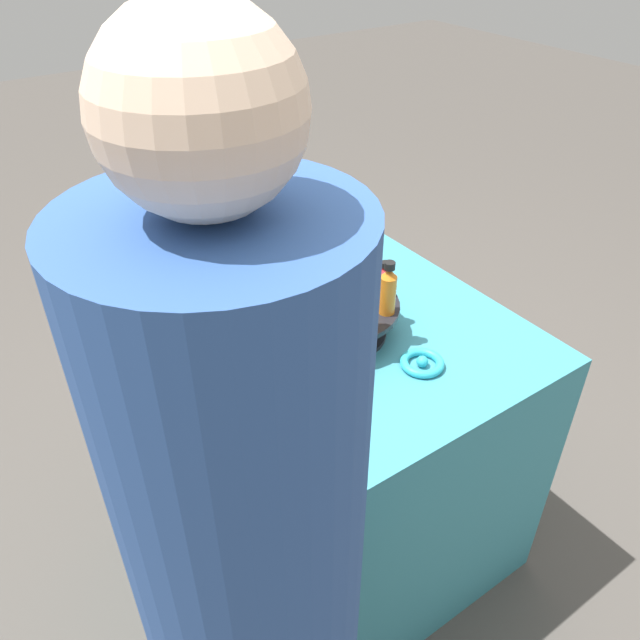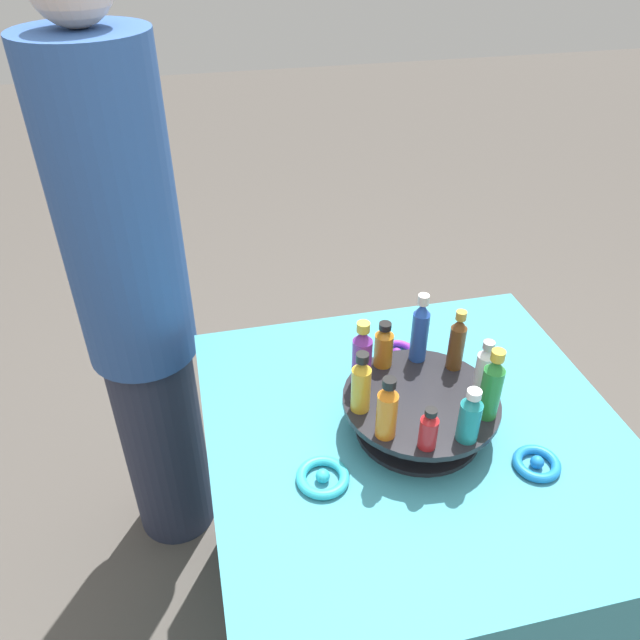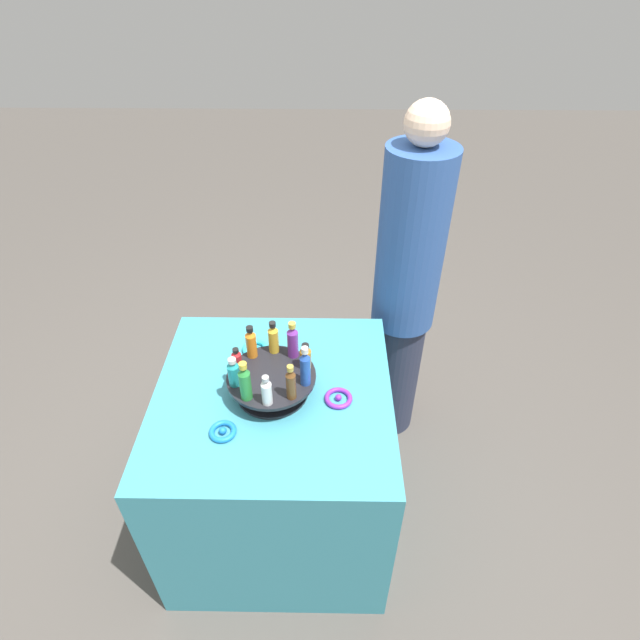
{
  "view_description": "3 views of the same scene",
  "coord_description": "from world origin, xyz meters",
  "px_view_note": "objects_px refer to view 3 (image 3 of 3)",
  "views": [
    {
      "loc": [
        -0.69,
        -0.95,
        1.63
      ],
      "look_at": [
        -0.14,
        -0.15,
        0.94
      ],
      "focal_mm": 35.0,
      "sensor_mm": 36.0,
      "label": 1
    },
    {
      "loc": [
        0.81,
        -0.38,
        1.64
      ],
      "look_at": [
        -0.15,
        -0.16,
        0.94
      ],
      "focal_mm": 35.0,
      "sensor_mm": 36.0,
      "label": 2
    },
    {
      "loc": [
        -0.18,
        1.18,
        2.02
      ],
      "look_at": [
        -0.16,
        -0.17,
        0.94
      ],
      "focal_mm": 28.0,
      "sensor_mm": 36.0,
      "label": 3
    }
  ],
  "objects_px": {
    "ribbon_bow_teal": "(255,349)",
    "bottle_orange": "(251,343)",
    "bottle_green": "(245,382)",
    "bottle_clear": "(268,391)",
    "ribbon_bow_blue": "(223,431)",
    "person_figure": "(405,293)",
    "bottle_teal": "(234,373)",
    "bottle_red": "(237,359)",
    "display_stand": "(272,383)",
    "bottle_blue": "(305,367)",
    "bottle_amber": "(306,357)",
    "ribbon_bow_purple": "(338,398)",
    "bottle_brown": "(291,383)",
    "bottle_purple": "(293,341)",
    "bottle_gold": "(272,338)"
  },
  "relations": [
    {
      "from": "bottle_clear",
      "to": "bottle_green",
      "type": "height_order",
      "value": "bottle_green"
    },
    {
      "from": "bottle_gold",
      "to": "bottle_green",
      "type": "distance_m",
      "value": 0.23
    },
    {
      "from": "bottle_clear",
      "to": "ribbon_bow_purple",
      "type": "height_order",
      "value": "bottle_clear"
    },
    {
      "from": "display_stand",
      "to": "bottle_teal",
      "type": "height_order",
      "value": "bottle_teal"
    },
    {
      "from": "bottle_green",
      "to": "ribbon_bow_teal",
      "type": "height_order",
      "value": "bottle_green"
    },
    {
      "from": "display_stand",
      "to": "bottle_brown",
      "type": "xyz_separation_m",
      "value": [
        -0.07,
        0.1,
        0.1
      ]
    },
    {
      "from": "bottle_orange",
      "to": "bottle_red",
      "type": "height_order",
      "value": "bottle_orange"
    },
    {
      "from": "display_stand",
      "to": "ribbon_bow_purple",
      "type": "bearing_deg",
      "value": 171.8
    },
    {
      "from": "bottle_green",
      "to": "person_figure",
      "type": "relative_size",
      "value": 0.09
    },
    {
      "from": "display_stand",
      "to": "ribbon_bow_purple",
      "type": "height_order",
      "value": "display_stand"
    },
    {
      "from": "display_stand",
      "to": "bottle_gold",
      "type": "bearing_deg",
      "value": -88.3
    },
    {
      "from": "bottle_orange",
      "to": "bottle_teal",
      "type": "xyz_separation_m",
      "value": [
        0.04,
        0.14,
        -0.01
      ]
    },
    {
      "from": "bottle_blue",
      "to": "bottle_purple",
      "type": "xyz_separation_m",
      "value": [
        0.05,
        -0.13,
        -0.0
      ]
    },
    {
      "from": "bottle_gold",
      "to": "bottle_red",
      "type": "distance_m",
      "value": 0.14
    },
    {
      "from": "bottle_teal",
      "to": "person_figure",
      "type": "bearing_deg",
      "value": -137.24
    },
    {
      "from": "bottle_amber",
      "to": "ribbon_bow_teal",
      "type": "relative_size",
      "value": 1.04
    },
    {
      "from": "bottle_brown",
      "to": "ribbon_bow_blue",
      "type": "distance_m",
      "value": 0.27
    },
    {
      "from": "bottle_green",
      "to": "ribbon_bow_teal",
      "type": "xyz_separation_m",
      "value": [
        0.02,
        -0.31,
        -0.14
      ]
    },
    {
      "from": "display_stand",
      "to": "bottle_clear",
      "type": "relative_size",
      "value": 2.66
    },
    {
      "from": "bottle_orange",
      "to": "bottle_teal",
      "type": "distance_m",
      "value": 0.14
    },
    {
      "from": "bottle_brown",
      "to": "bottle_gold",
      "type": "bearing_deg",
      "value": -70.3
    },
    {
      "from": "bottle_red",
      "to": "ribbon_bow_blue",
      "type": "distance_m",
      "value": 0.24
    },
    {
      "from": "ribbon_bow_purple",
      "to": "person_figure",
      "type": "xyz_separation_m",
      "value": [
        -0.29,
        -0.57,
        0.03
      ]
    },
    {
      "from": "bottle_clear",
      "to": "bottle_green",
      "type": "bearing_deg",
      "value": -16.3
    },
    {
      "from": "bottle_clear",
      "to": "ribbon_bow_purple",
      "type": "xyz_separation_m",
      "value": [
        -0.22,
        -0.09,
        -0.12
      ]
    },
    {
      "from": "bottle_teal",
      "to": "ribbon_bow_blue",
      "type": "relative_size",
      "value": 1.25
    },
    {
      "from": "bottle_gold",
      "to": "bottle_orange",
      "type": "distance_m",
      "value": 0.07
    },
    {
      "from": "bottle_green",
      "to": "bottle_clear",
      "type": "bearing_deg",
      "value": 163.7
    },
    {
      "from": "bottle_amber",
      "to": "bottle_orange",
      "type": "distance_m",
      "value": 0.2
    },
    {
      "from": "bottle_red",
      "to": "bottle_blue",
      "type": "bearing_deg",
      "value": 163.7
    },
    {
      "from": "bottle_blue",
      "to": "ribbon_bow_purple",
      "type": "relative_size",
      "value": 1.62
    },
    {
      "from": "bottle_brown",
      "to": "bottle_teal",
      "type": "height_order",
      "value": "bottle_brown"
    },
    {
      "from": "ribbon_bow_teal",
      "to": "bottle_amber",
      "type": "bearing_deg",
      "value": 139.3
    },
    {
      "from": "bottle_amber",
      "to": "ribbon_bow_purple",
      "type": "relative_size",
      "value": 1.06
    },
    {
      "from": "ribbon_bow_teal",
      "to": "bottle_orange",
      "type": "bearing_deg",
      "value": 95.25
    },
    {
      "from": "bottle_brown",
      "to": "bottle_blue",
      "type": "xyz_separation_m",
      "value": [
        -0.04,
        -0.06,
        0.01
      ]
    },
    {
      "from": "bottle_teal",
      "to": "ribbon_bow_purple",
      "type": "relative_size",
      "value": 1.15
    },
    {
      "from": "bottle_purple",
      "to": "bottle_orange",
      "type": "xyz_separation_m",
      "value": [
        0.14,
        0.0,
        -0.01
      ]
    },
    {
      "from": "bottle_clear",
      "to": "ribbon_bow_blue",
      "type": "xyz_separation_m",
      "value": [
        0.14,
        0.06,
        -0.12
      ]
    },
    {
      "from": "bottle_teal",
      "to": "bottle_red",
      "type": "bearing_deg",
      "value": -88.3
    },
    {
      "from": "bottle_purple",
      "to": "bottle_teal",
      "type": "xyz_separation_m",
      "value": [
        0.18,
        0.14,
        -0.02
      ]
    },
    {
      "from": "bottle_amber",
      "to": "bottle_purple",
      "type": "height_order",
      "value": "bottle_purple"
    },
    {
      "from": "bottle_orange",
      "to": "ribbon_bow_blue",
      "type": "xyz_separation_m",
      "value": [
        0.07,
        0.27,
        -0.13
      ]
    },
    {
      "from": "bottle_brown",
      "to": "bottle_red",
      "type": "height_order",
      "value": "bottle_brown"
    },
    {
      "from": "display_stand",
      "to": "bottle_brown",
      "type": "bearing_deg",
      "value": 127.7
    },
    {
      "from": "bottle_clear",
      "to": "bottle_gold",
      "type": "relative_size",
      "value": 0.88
    },
    {
      "from": "bottle_teal",
      "to": "person_figure",
      "type": "distance_m",
      "value": 0.86
    },
    {
      "from": "display_stand",
      "to": "bottle_blue",
      "type": "bearing_deg",
      "value": 163.7
    },
    {
      "from": "ribbon_bow_blue",
      "to": "bottle_gold",
      "type": "bearing_deg",
      "value": -114.59
    },
    {
      "from": "bottle_red",
      "to": "bottle_teal",
      "type": "height_order",
      "value": "bottle_teal"
    }
  ]
}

